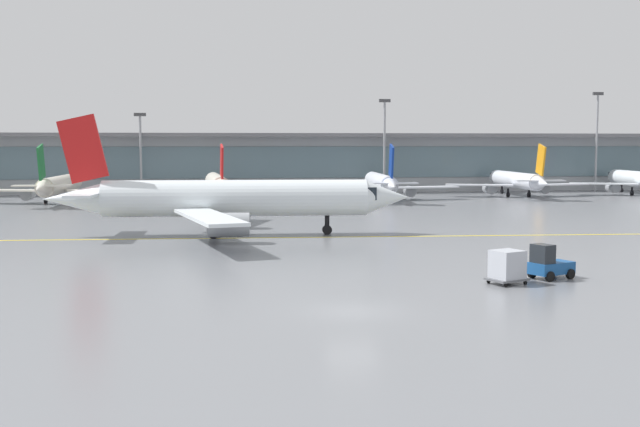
# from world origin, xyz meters

# --- Properties ---
(ground_plane) EXTENTS (400.00, 400.00, 0.00)m
(ground_plane) POSITION_xyz_m (0.00, 0.00, 0.00)
(ground_plane) COLOR slate
(taxiway_centreline_stripe) EXTENTS (109.86, 6.28, 0.01)m
(taxiway_centreline_stripe) POSITION_xyz_m (-4.60, 29.69, 0.00)
(taxiway_centreline_stripe) COLOR yellow
(taxiway_centreline_stripe) RESTS_ON ground_plane
(terminal_concourse) EXTENTS (170.87, 11.00, 9.60)m
(terminal_concourse) POSITION_xyz_m (0.00, 92.45, 4.92)
(terminal_concourse) COLOR #9EA3A8
(terminal_concourse) RESTS_ON ground_plane
(gate_airplane_1) EXTENTS (22.34, 24.00, 7.96)m
(gate_airplane_1) POSITION_xyz_m (-26.99, 71.95, 2.39)
(gate_airplane_1) COLOR silver
(gate_airplane_1) RESTS_ON ground_plane
(gate_airplane_2) EXTENTS (22.31, 24.03, 7.96)m
(gate_airplane_2) POSITION_xyz_m (-6.00, 73.38, 2.39)
(gate_airplane_2) COLOR silver
(gate_airplane_2) RESTS_ON ground_plane
(gate_airplane_3) EXTENTS (22.29, 24.03, 7.96)m
(gate_airplane_3) POSITION_xyz_m (17.10, 72.23, 2.39)
(gate_airplane_3) COLOR silver
(gate_airplane_3) RESTS_ON ground_plane
(gate_airplane_4) EXTENTS (22.34, 24.00, 7.96)m
(gate_airplane_4) POSITION_xyz_m (38.88, 76.20, 2.39)
(gate_airplane_4) COLOR silver
(gate_airplane_4) RESTS_ON ground_plane
(gate_airplane_5) EXTENTS (22.25, 24.04, 7.96)m
(gate_airplane_5) POSITION_xyz_m (59.13, 76.73, 2.39)
(gate_airplane_5) COLOR white
(gate_airplane_5) RESTS_ON ground_plane
(taxiing_regional_jet) EXTENTS (31.77, 29.52, 10.52)m
(taxiing_regional_jet) POSITION_xyz_m (-5.01, 31.71, 3.16)
(taxiing_regional_jet) COLOR white
(taxiing_regional_jet) RESTS_ON ground_plane
(baggage_tug) EXTENTS (2.94, 2.38, 2.10)m
(baggage_tug) POSITION_xyz_m (13.15, 7.24, 0.89)
(baggage_tug) COLOR #194C8C
(baggage_tug) RESTS_ON ground_plane
(cargo_dolly_lead) EXTENTS (2.55, 2.29, 1.94)m
(cargo_dolly_lead) POSITION_xyz_m (10.07, 5.95, 1.05)
(cargo_dolly_lead) COLOR #595B60
(cargo_dolly_lead) RESTS_ON ground_plane
(apron_light_mast_1) EXTENTS (1.80, 0.36, 12.59)m
(apron_light_mast_1) POSITION_xyz_m (-17.44, 85.22, 6.97)
(apron_light_mast_1) COLOR gray
(apron_light_mast_1) RESTS_ON ground_plane
(apron_light_mast_2) EXTENTS (1.80, 0.36, 14.91)m
(apron_light_mast_2) POSITION_xyz_m (20.27, 84.26, 8.15)
(apron_light_mast_2) COLOR gray
(apron_light_mast_2) RESTS_ON ground_plane
(apron_light_mast_3) EXTENTS (1.80, 0.36, 16.37)m
(apron_light_mast_3) POSITION_xyz_m (56.28, 85.30, 8.88)
(apron_light_mast_3) COLOR gray
(apron_light_mast_3) RESTS_ON ground_plane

